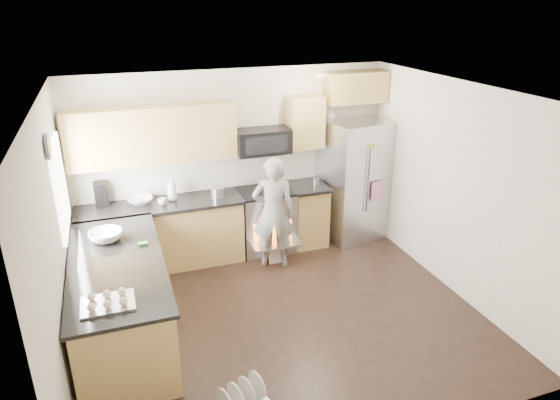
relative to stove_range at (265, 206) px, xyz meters
name	(u,v)px	position (x,y,z in m)	size (l,w,h in m)	color
ground	(282,316)	(-0.35, -1.69, -0.68)	(4.50, 4.50, 0.00)	black
room_shell	(278,182)	(-0.39, -1.68, 1.00)	(4.54, 4.04, 2.62)	beige
back_cabinet_run	(199,194)	(-0.94, 0.06, 0.29)	(4.45, 0.64, 2.50)	#B59048
peninsula	(121,299)	(-2.10, -1.44, -0.21)	(0.96, 2.36, 1.04)	#B59048
stove_range	(265,206)	(0.00, 0.00, 0.00)	(0.76, 0.97, 1.79)	#B7B7BC
refrigerator	(355,180)	(1.42, -0.02, 0.23)	(1.00, 0.84, 1.82)	#B7B7BC
person	(273,213)	(-0.04, -0.49, 0.11)	(0.57, 0.38, 1.57)	gray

